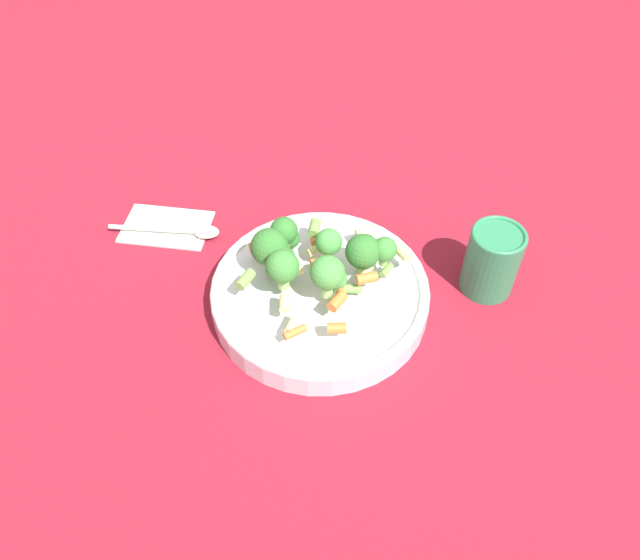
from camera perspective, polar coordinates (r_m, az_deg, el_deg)
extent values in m
plane|color=maroon|center=(0.82, 0.00, -2.20)|extent=(3.00, 3.00, 0.00)
cylinder|color=silver|center=(0.80, 0.00, -1.48)|extent=(0.28, 0.28, 0.03)
torus|color=silver|center=(0.79, 0.00, -0.73)|extent=(0.28, 0.28, 0.01)
cylinder|color=#8CB766|center=(0.82, -2.70, 2.98)|extent=(0.01, 0.01, 0.01)
sphere|color=#33722D|center=(0.81, -2.74, 3.82)|extent=(0.03, 0.03, 0.03)
cylinder|color=#8CB766|center=(0.75, 0.66, -0.81)|extent=(0.01, 0.01, 0.02)
sphere|color=#479342|center=(0.73, 0.68, 0.68)|extent=(0.04, 0.04, 0.04)
cylinder|color=#8CB766|center=(0.80, 0.79, 2.38)|extent=(0.01, 0.01, 0.02)
sphere|color=#479342|center=(0.78, 0.80, 3.51)|extent=(0.03, 0.03, 0.03)
cylinder|color=#8CB766|center=(0.79, -4.49, 1.37)|extent=(0.02, 0.02, 0.02)
sphere|color=#33722D|center=(0.77, -4.64, 3.03)|extent=(0.05, 0.05, 0.05)
cylinder|color=#8CB766|center=(0.78, -3.53, 0.48)|extent=(0.01, 0.01, 0.02)
sphere|color=#33722D|center=(0.76, -3.61, 1.76)|extent=(0.04, 0.04, 0.04)
cylinder|color=#8CB766|center=(0.76, 1.47, -0.82)|extent=(0.01, 0.01, 0.01)
sphere|color=#479342|center=(0.75, 1.50, 0.12)|extent=(0.03, 0.03, 0.03)
cylinder|color=#8CB766|center=(0.79, 5.80, 1.81)|extent=(0.01, 0.01, 0.01)
sphere|color=#3D8438|center=(0.77, 5.91, 2.82)|extent=(0.03, 0.03, 0.03)
cylinder|color=#8CB766|center=(0.76, -3.38, -0.13)|extent=(0.01, 0.01, 0.02)
sphere|color=#3D8438|center=(0.74, -3.47, 1.25)|extent=(0.04, 0.04, 0.04)
cylinder|color=#8CB766|center=(0.79, 3.85, 1.27)|extent=(0.02, 0.02, 0.02)
sphere|color=#33722D|center=(0.77, 3.95, 2.62)|extent=(0.04, 0.04, 0.04)
cylinder|color=#8CB766|center=(0.80, -3.26, 3.38)|extent=(0.01, 0.01, 0.01)
sphere|color=#33722D|center=(0.78, -3.32, 4.52)|extent=(0.04, 0.04, 0.04)
cylinder|color=orange|center=(0.77, 1.32, -0.47)|extent=(0.03, 0.03, 0.01)
cylinder|color=#729E4C|center=(0.82, -0.42, 4.77)|extent=(0.02, 0.03, 0.01)
cylinder|color=orange|center=(0.72, -2.28, -4.77)|extent=(0.03, 0.02, 0.01)
cylinder|color=#729E4C|center=(0.76, -6.84, 0.04)|extent=(0.03, 0.03, 0.01)
cylinder|color=orange|center=(0.72, 1.54, -4.44)|extent=(0.02, 0.01, 0.01)
cylinder|color=orange|center=(0.81, -5.60, 3.09)|extent=(0.03, 0.02, 0.01)
cylinder|color=#729E4C|center=(0.77, 2.81, -0.79)|extent=(0.03, 0.02, 0.01)
cylinder|color=beige|center=(0.73, -2.52, -4.02)|extent=(0.02, 0.03, 0.01)
cylinder|color=beige|center=(0.78, -2.57, 0.89)|extent=(0.03, 0.02, 0.01)
cylinder|color=orange|center=(0.76, 4.30, 0.17)|extent=(0.03, 0.02, 0.01)
cylinder|color=orange|center=(0.82, -0.75, 4.04)|extent=(0.01, 0.03, 0.01)
cylinder|color=beige|center=(0.80, 3.96, 2.37)|extent=(0.02, 0.03, 0.01)
cylinder|color=orange|center=(0.74, 1.68, -1.74)|extent=(0.02, 0.03, 0.01)
cylinder|color=#729E4C|center=(0.79, 6.08, 0.88)|extent=(0.02, 0.02, 0.01)
cylinder|color=beige|center=(0.81, -0.10, 2.85)|extent=(0.03, 0.02, 0.01)
cylinder|color=beige|center=(0.82, -4.98, 3.14)|extent=(0.03, 0.03, 0.01)
cylinder|color=orange|center=(0.78, 0.08, 1.58)|extent=(0.02, 0.02, 0.01)
cylinder|color=beige|center=(0.74, -3.24, -2.09)|extent=(0.01, 0.02, 0.01)
cylinder|color=beige|center=(0.83, 4.18, 4.38)|extent=(0.03, 0.02, 0.01)
cylinder|color=beige|center=(0.80, 7.67, 2.45)|extent=(0.02, 0.03, 0.01)
cylinder|color=orange|center=(0.73, 1.59, -1.96)|extent=(0.03, 0.03, 0.01)
cylinder|color=beige|center=(0.78, 4.18, 0.91)|extent=(0.02, 0.03, 0.01)
cylinder|color=#2D7F51|center=(0.83, 15.43, 1.66)|extent=(0.07, 0.07, 0.09)
torus|color=#2D7F51|center=(0.80, 16.10, 3.96)|extent=(0.07, 0.07, 0.01)
cube|color=white|center=(0.94, -13.87, 4.81)|extent=(0.14, 0.11, 0.01)
cylinder|color=silver|center=(0.93, -15.15, 4.53)|extent=(0.12, 0.03, 0.01)
ellipsoid|color=silver|center=(0.91, -10.32, 4.34)|extent=(0.04, 0.03, 0.01)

